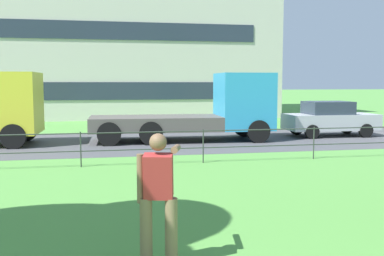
{
  "coord_description": "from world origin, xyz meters",
  "views": [
    {
      "loc": [
        0.66,
        0.46,
        2.35
      ],
      "look_at": [
        2.46,
        9.61,
        1.41
      ],
      "focal_mm": 42.03,
      "sensor_mm": 36.0,
      "label": 1
    }
  ],
  "objects": [
    {
      "name": "park_fence",
      "position": [
        -0.0,
        13.25,
        0.67
      ],
      "size": [
        35.12,
        0.04,
        1.0
      ],
      "color": "#333833",
      "rests_on": "ground"
    },
    {
      "name": "apartment_building_background",
      "position": [
        -0.5,
        35.84,
        7.59
      ],
      "size": [
        26.0,
        14.23,
        15.17
      ],
      "color": "beige",
      "rests_on": "ground"
    },
    {
      "name": "flatbed_truck_center",
      "position": [
        4.86,
        18.33,
        1.22
      ],
      "size": [
        7.38,
        2.67,
        2.75
      ],
      "color": "#2D99D1",
      "rests_on": "ground"
    },
    {
      "name": "car_silver_right",
      "position": [
        10.47,
        18.73,
        0.78
      ],
      "size": [
        4.03,
        1.87,
        1.54
      ],
      "color": "#B7BABF",
      "rests_on": "ground"
    },
    {
      "name": "person_thrower",
      "position": [
        1.31,
        5.98,
        0.94
      ],
      "size": [
        0.64,
        0.75,
        1.73
      ],
      "color": "#846B4C",
      "rests_on": "ground"
    },
    {
      "name": "street_strip",
      "position": [
        0.0,
        18.43,
        0.0
      ],
      "size": [
        80.0,
        7.34,
        0.01
      ],
      "primitive_type": "cube",
      "color": "#4C4C51",
      "rests_on": "ground"
    }
  ]
}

